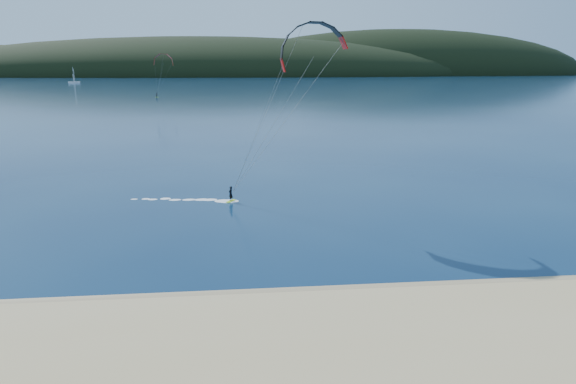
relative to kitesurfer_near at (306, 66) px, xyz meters
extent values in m
plane|color=#081E3E|center=(-6.76, -22.62, -13.18)|extent=(1800.00, 1800.00, 0.00)
cube|color=olive|center=(-6.76, -18.12, -13.13)|extent=(220.00, 2.50, 0.10)
ellipsoid|color=black|center=(-56.76, 697.38, -13.18)|extent=(840.00, 280.00, 110.00)
ellipsoid|color=black|center=(253.24, 737.38, -13.18)|extent=(600.00, 240.00, 140.00)
cube|color=#B9F01C|center=(-7.01, 3.41, -13.14)|extent=(0.99, 1.23, 0.07)
imported|color=black|center=(-7.01, 3.41, -12.36)|extent=(0.60, 0.65, 1.50)
cylinder|color=gray|center=(-3.03, 1.44, -5.65)|extent=(0.02, 0.02, 15.26)
cube|color=#B9F01C|center=(-42.45, 178.25, -13.12)|extent=(1.22, 1.56, 0.09)
imported|color=black|center=(-42.45, 178.25, -12.15)|extent=(1.09, 1.15, 1.88)
cylinder|color=gray|center=(-40.11, 175.98, -5.29)|extent=(0.02, 0.02, 14.21)
cube|color=white|center=(-138.51, 370.30, -12.63)|extent=(9.26, 5.71, 1.54)
cylinder|color=white|center=(-138.51, 370.30, -6.57)|extent=(0.22, 0.22, 12.12)
cube|color=white|center=(-138.45, 371.84, -6.57)|extent=(1.04, 2.72, 8.82)
cube|color=white|center=(-138.45, 368.53, -8.77)|extent=(0.82, 2.09, 5.51)
camera|label=1|loc=(-5.79, -43.96, -0.04)|focal=30.34mm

